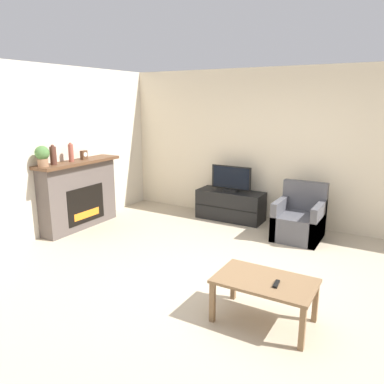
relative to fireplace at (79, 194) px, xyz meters
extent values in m
plane|color=tan|center=(3.12, -0.57, -0.59)|extent=(24.00, 24.00, 0.00)
cube|color=beige|center=(3.12, 2.01, 0.76)|extent=(12.00, 0.06, 2.70)
cube|color=beige|center=(-0.19, -0.57, 0.76)|extent=(0.06, 12.00, 2.70)
cube|color=#564C47|center=(0.00, 0.00, -0.04)|extent=(0.31, 1.46, 1.12)
cube|color=black|center=(0.16, 0.00, -0.17)|extent=(0.01, 0.81, 0.62)
cube|color=orange|center=(0.16, 0.00, -0.34)|extent=(0.01, 0.56, 0.12)
cube|color=brown|center=(0.03, 0.00, 0.55)|extent=(0.43, 1.58, 0.05)
cylinder|color=#512D23|center=(0.02, -0.48, 0.71)|extent=(0.10, 0.10, 0.28)
sphere|color=#512D23|center=(0.02, -0.48, 0.86)|extent=(0.05, 0.05, 0.05)
cylinder|color=#994C3D|center=(0.02, -0.12, 0.72)|extent=(0.08, 0.08, 0.29)
sphere|color=#994C3D|center=(0.02, -0.12, 0.87)|extent=(0.04, 0.04, 0.04)
cube|color=brown|center=(0.02, 0.16, 0.65)|extent=(0.07, 0.11, 0.15)
cylinder|color=white|center=(0.05, 0.16, 0.66)|extent=(0.00, 0.08, 0.08)
cylinder|color=#936B4C|center=(0.02, -0.67, 0.63)|extent=(0.16, 0.16, 0.12)
sphere|color=#477038|center=(0.02, -0.67, 0.78)|extent=(0.22, 0.22, 0.22)
cube|color=black|center=(2.07, 1.70, -0.33)|extent=(1.22, 0.48, 0.54)
cube|color=black|center=(2.07, 1.46, -0.33)|extent=(1.20, 0.01, 0.01)
cube|color=black|center=(2.07, 1.70, -0.04)|extent=(0.27, 0.18, 0.04)
cube|color=black|center=(2.07, 1.70, 0.19)|extent=(0.76, 0.03, 0.42)
cube|color=black|center=(2.07, 1.69, 0.19)|extent=(0.70, 0.01, 0.38)
cube|color=#4C4C51|center=(3.42, 1.33, -0.39)|extent=(0.70, 0.76, 0.40)
cube|color=#4C4C51|center=(3.42, 1.64, 0.04)|extent=(0.70, 0.14, 0.48)
cube|color=#4C4C51|center=(3.12, 1.33, -0.29)|extent=(0.10, 0.76, 0.61)
cube|color=#4C4C51|center=(3.72, 1.33, -0.29)|extent=(0.10, 0.76, 0.61)
cube|color=brown|center=(3.73, -1.15, -0.16)|extent=(0.96, 0.59, 0.03)
cube|color=brown|center=(3.29, -1.40, -0.38)|extent=(0.05, 0.05, 0.42)
cube|color=brown|center=(4.17, -1.40, -0.38)|extent=(0.05, 0.05, 0.42)
cube|color=brown|center=(3.29, -0.89, -0.38)|extent=(0.05, 0.05, 0.42)
cube|color=brown|center=(4.17, -0.89, -0.38)|extent=(0.05, 0.05, 0.42)
cube|color=black|center=(3.86, -1.20, -0.13)|extent=(0.05, 0.15, 0.02)
camera|label=1|loc=(4.79, -4.38, 1.56)|focal=35.00mm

